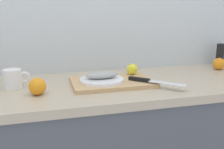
{
  "coord_description": "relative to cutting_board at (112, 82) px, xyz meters",
  "views": [
    {
      "loc": [
        -0.22,
        -1.23,
        1.26
      ],
      "look_at": [
        0.1,
        -0.01,
        0.95
      ],
      "focal_mm": 41.09,
      "sensor_mm": 36.0,
      "label": 1
    }
  ],
  "objects": [
    {
      "name": "back_wall",
      "position": [
        -0.1,
        0.34,
        0.34
      ],
      "size": [
        3.2,
        0.05,
        2.5
      ],
      "primitive_type": "cube",
      "color": "silver",
      "rests_on": "ground_plane"
    },
    {
      "name": "chef_knife",
      "position": [
        0.17,
        -0.09,
        0.02
      ],
      "size": [
        0.23,
        0.22,
        0.02
      ],
      "rotation": [
        0.0,
        0.0,
        -0.77
      ],
      "color": "silver",
      "rests_on": "cutting_board"
    },
    {
      "name": "cutting_board",
      "position": [
        0.0,
        0.0,
        0.0
      ],
      "size": [
        0.41,
        0.27,
        0.02
      ],
      "primitive_type": "cube",
      "color": "tan",
      "rests_on": "kitchen_counter"
    },
    {
      "name": "lemon_0",
      "position": [
        0.14,
        0.09,
        0.04
      ],
      "size": [
        0.06,
        0.06,
        0.06
      ],
      "primitive_type": "sphere",
      "color": "yellow",
      "rests_on": "cutting_board"
    },
    {
      "name": "orange_0",
      "position": [
        0.74,
        0.15,
        0.03
      ],
      "size": [
        0.08,
        0.08,
        0.08
      ],
      "primitive_type": "sphere",
      "color": "orange",
      "rests_on": "kitchen_counter"
    },
    {
      "name": "coffee_mug_0",
      "position": [
        -0.48,
        0.05,
        0.04
      ],
      "size": [
        0.13,
        0.09,
        0.09
      ],
      "color": "white",
      "rests_on": "kitchen_counter"
    },
    {
      "name": "orange_2",
      "position": [
        -0.36,
        -0.08,
        0.03
      ],
      "size": [
        0.08,
        0.08,
        0.08
      ],
      "primitive_type": "sphere",
      "color": "orange",
      "rests_on": "kitchen_counter"
    },
    {
      "name": "white_plate",
      "position": [
        -0.05,
        -0.01,
        0.02
      ],
      "size": [
        0.22,
        0.22,
        0.01
      ],
      "primitive_type": "cylinder",
      "color": "white",
      "rests_on": "cutting_board"
    },
    {
      "name": "fish_fillet",
      "position": [
        -0.05,
        -0.01,
        0.04
      ],
      "size": [
        0.17,
        0.07,
        0.04
      ],
      "primitive_type": "ellipsoid",
      "color": "#999E99",
      "rests_on": "white_plate"
    },
    {
      "name": "pepper_mill",
      "position": [
        0.82,
        0.24,
        0.07
      ],
      "size": [
        0.05,
        0.05,
        0.15
      ],
      "primitive_type": "cylinder",
      "color": "black",
      "rests_on": "kitchen_counter"
    }
  ]
}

